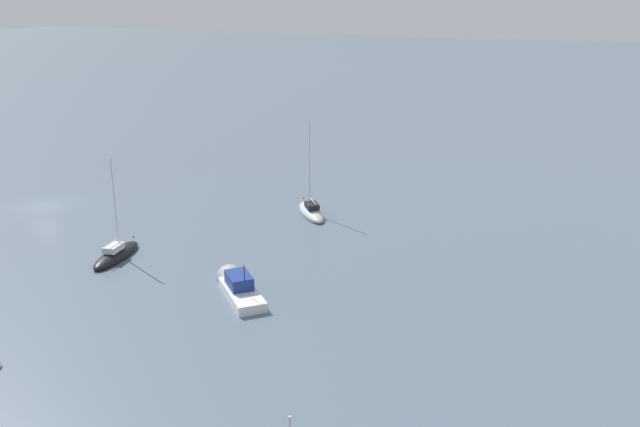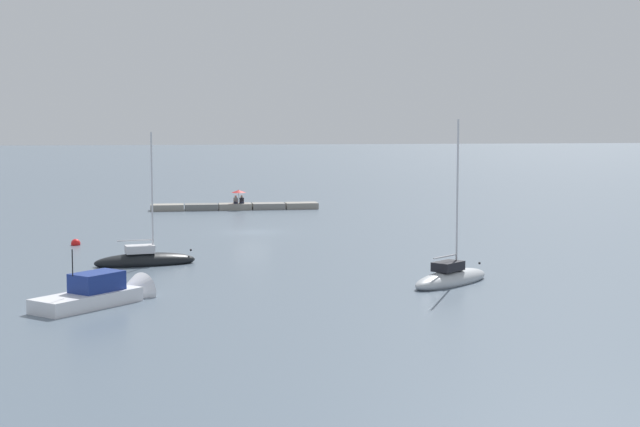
{
  "view_description": "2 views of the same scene",
  "coord_description": "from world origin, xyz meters",
  "px_view_note": "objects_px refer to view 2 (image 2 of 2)",
  "views": [
    {
      "loc": [
        44.19,
        48.17,
        18.96
      ],
      "look_at": [
        -6.24,
        25.3,
        0.84
      ],
      "focal_mm": 38.34,
      "sensor_mm": 36.0,
      "label": 1
    },
    {
      "loc": [
        6.03,
        69.76,
        8.23
      ],
      "look_at": [
        -2.58,
        15.41,
        2.84
      ],
      "focal_mm": 53.93,
      "sensor_mm": 36.0,
      "label": 2
    }
  ],
  "objects_px": {
    "person_seated_grey_right": "(236,201)",
    "mooring_buoy_far": "(76,244)",
    "sailboat_black_near": "(145,260)",
    "person_seated_dark_left": "(242,201)",
    "motorboat_white_mid": "(104,296)",
    "umbrella_open_red": "(239,191)",
    "sailboat_grey_far": "(451,278)"
  },
  "relations": [
    {
      "from": "person_seated_grey_right",
      "to": "person_seated_dark_left",
      "type": "bearing_deg",
      "value": -177.11
    },
    {
      "from": "person_seated_grey_right",
      "to": "sailboat_grey_far",
      "type": "xyz_separation_m",
      "value": [
        -7.88,
        41.86,
        -0.53
      ]
    },
    {
      "from": "sailboat_black_near",
      "to": "mooring_buoy_far",
      "type": "xyz_separation_m",
      "value": [
        4.7,
        -9.51,
        -0.18
      ]
    },
    {
      "from": "umbrella_open_red",
      "to": "mooring_buoy_far",
      "type": "height_order",
      "value": "umbrella_open_red"
    },
    {
      "from": "sailboat_black_near",
      "to": "mooring_buoy_far",
      "type": "height_order",
      "value": "sailboat_black_near"
    },
    {
      "from": "sailboat_black_near",
      "to": "motorboat_white_mid",
      "type": "height_order",
      "value": "sailboat_black_near"
    },
    {
      "from": "person_seated_grey_right",
      "to": "mooring_buoy_far",
      "type": "xyz_separation_m",
      "value": [
        12.18,
        23.52,
        -0.71
      ]
    },
    {
      "from": "motorboat_white_mid",
      "to": "mooring_buoy_far",
      "type": "height_order",
      "value": "motorboat_white_mid"
    },
    {
      "from": "sailboat_black_near",
      "to": "sailboat_grey_far",
      "type": "xyz_separation_m",
      "value": [
        -15.36,
        8.83,
        0.01
      ]
    },
    {
      "from": "sailboat_black_near",
      "to": "motorboat_white_mid",
      "type": "xyz_separation_m",
      "value": [
        1.56,
        11.43,
        0.07
      ]
    },
    {
      "from": "person_seated_dark_left",
      "to": "mooring_buoy_far",
      "type": "relative_size",
      "value": 1.19
    },
    {
      "from": "umbrella_open_red",
      "to": "mooring_buoy_far",
      "type": "xyz_separation_m",
      "value": [
        12.46,
        23.47,
        -1.58
      ]
    },
    {
      "from": "person_seated_dark_left",
      "to": "person_seated_grey_right",
      "type": "height_order",
      "value": "same"
    },
    {
      "from": "person_seated_dark_left",
      "to": "motorboat_white_mid",
      "type": "height_order",
      "value": "motorboat_white_mid"
    },
    {
      "from": "motorboat_white_mid",
      "to": "sailboat_black_near",
      "type": "bearing_deg",
      "value": 125.9
    },
    {
      "from": "person_seated_grey_right",
      "to": "umbrella_open_red",
      "type": "bearing_deg",
      "value": 169.18
    },
    {
      "from": "sailboat_grey_far",
      "to": "person_seated_grey_right",
      "type": "bearing_deg",
      "value": 150.73
    },
    {
      "from": "person_seated_grey_right",
      "to": "motorboat_white_mid",
      "type": "distance_m",
      "value": 45.38
    },
    {
      "from": "sailboat_grey_far",
      "to": "mooring_buoy_far",
      "type": "xyz_separation_m",
      "value": [
        20.06,
        -18.34,
        -0.18
      ]
    },
    {
      "from": "person_seated_grey_right",
      "to": "mooring_buoy_far",
      "type": "height_order",
      "value": "person_seated_grey_right"
    },
    {
      "from": "person_seated_grey_right",
      "to": "umbrella_open_red",
      "type": "xyz_separation_m",
      "value": [
        -0.28,
        0.05,
        0.86
      ]
    },
    {
      "from": "umbrella_open_red",
      "to": "sailboat_grey_far",
      "type": "height_order",
      "value": "sailboat_grey_far"
    },
    {
      "from": "umbrella_open_red",
      "to": "sailboat_grey_far",
      "type": "distance_m",
      "value": 42.51
    },
    {
      "from": "mooring_buoy_far",
      "to": "person_seated_grey_right",
      "type": "bearing_deg",
      "value": -117.38
    },
    {
      "from": "sailboat_black_near",
      "to": "sailboat_grey_far",
      "type": "relative_size",
      "value": 0.92
    },
    {
      "from": "person_seated_grey_right",
      "to": "motorboat_white_mid",
      "type": "height_order",
      "value": "motorboat_white_mid"
    },
    {
      "from": "person_seated_grey_right",
      "to": "mooring_buoy_far",
      "type": "relative_size",
      "value": 1.19
    },
    {
      "from": "person_seated_grey_right",
      "to": "sailboat_black_near",
      "type": "bearing_deg",
      "value": 76.84
    },
    {
      "from": "person_seated_dark_left",
      "to": "sailboat_grey_far",
      "type": "xyz_separation_m",
      "value": [
        -7.32,
        41.89,
        -0.53
      ]
    },
    {
      "from": "person_seated_grey_right",
      "to": "sailboat_grey_far",
      "type": "bearing_deg",
      "value": 100.26
    },
    {
      "from": "person_seated_dark_left",
      "to": "mooring_buoy_far",
      "type": "bearing_deg",
      "value": 61.18
    },
    {
      "from": "umbrella_open_red",
      "to": "sailboat_grey_far",
      "type": "relative_size",
      "value": 0.16
    }
  ]
}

